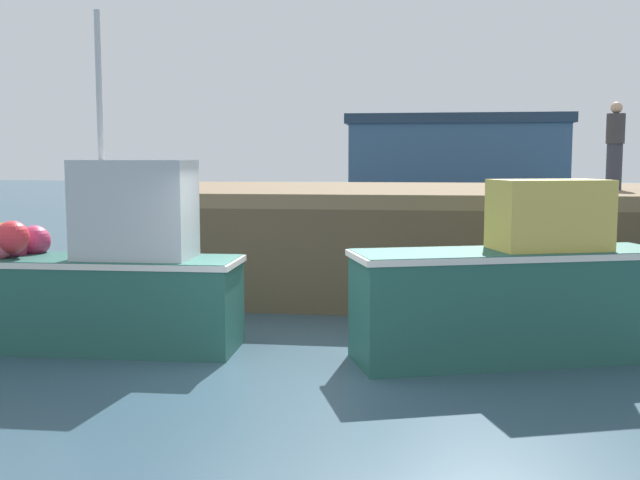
# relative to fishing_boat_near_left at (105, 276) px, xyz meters

# --- Properties ---
(ground) EXTENTS (120.00, 160.00, 0.10)m
(ground) POSITION_rel_fishing_boat_near_left_xyz_m (2.63, -0.64, -1.07)
(ground) COLOR #2D4756
(pier) EXTENTS (12.42, 6.88, 2.04)m
(pier) POSITION_rel_fishing_boat_near_left_xyz_m (4.40, 5.38, 0.64)
(pier) COLOR brown
(pier) RESTS_ON ground
(fishing_boat_near_left) EXTENTS (3.76, 1.27, 4.59)m
(fishing_boat_near_left) POSITION_rel_fishing_boat_near_left_xyz_m (0.00, 0.00, 0.00)
(fishing_boat_near_left) COLOR #23564C
(fishing_boat_near_left) RESTS_ON ground
(fishing_boat_near_right) EXTENTS (4.32, 2.44, 2.36)m
(fishing_boat_near_right) POSITION_rel_fishing_boat_near_left_xyz_m (5.54, 0.20, -0.11)
(fishing_boat_near_right) COLOR #23564C
(fishing_boat_near_right) RESTS_ON ground
(dockworker) EXTENTS (0.34, 0.34, 1.66)m
(dockworker) POSITION_rel_fishing_boat_near_left_xyz_m (7.92, 5.22, 1.85)
(dockworker) COLOR #2D3342
(dockworker) RESTS_ON pier
(warehouse) EXTENTS (11.22, 5.31, 4.89)m
(warehouse) POSITION_rel_fishing_boat_near_left_xyz_m (6.01, 30.45, 1.44)
(warehouse) COLOR #385675
(warehouse) RESTS_ON ground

